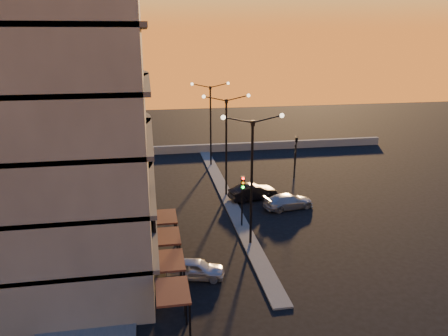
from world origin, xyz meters
TOP-DOWN VIEW (x-y plane):
  - ground at (0.00, 0.00)m, footprint 120.00×120.00m
  - sidewalk_west at (-10.50, 4.00)m, footprint 5.00×40.00m
  - median at (0.00, 10.00)m, footprint 1.20×36.00m
  - parapet at (2.00, 26.00)m, footprint 44.00×0.50m
  - building at (-14.00, 0.03)m, footprint 14.35×17.08m
  - streetlamp_near at (0.00, 0.00)m, footprint 4.32×0.32m
  - streetlamp_mid at (0.00, 10.00)m, footprint 4.32×0.32m
  - streetlamp_far at (0.00, 20.00)m, footprint 4.32×0.32m
  - traffic_light_main at (0.00, 2.87)m, footprint 0.28×0.44m
  - signal_east_a at (8.00, 14.00)m, footprint 0.13×0.16m
  - signal_east_b at (9.50, 18.00)m, footprint 0.42×1.99m
  - car_hatchback at (-4.42, -3.88)m, footprint 3.87×2.26m
  - car_sedan at (2.24, 8.62)m, footprint 4.65×2.47m
  - car_wagon at (4.81, 6.02)m, footprint 4.70×2.56m

SIDE VIEW (x-z plane):
  - ground at x=0.00m, z-range 0.00..0.00m
  - sidewalk_west at x=-10.50m, z-range 0.00..0.12m
  - median at x=0.00m, z-range 0.00..0.12m
  - parapet at x=2.00m, z-range 0.00..1.00m
  - car_hatchback at x=-4.42m, z-range 0.00..1.24m
  - car_wagon at x=4.81m, z-range 0.00..1.29m
  - car_sedan at x=2.24m, z-range 0.00..1.46m
  - signal_east_a at x=8.00m, z-range 0.13..3.73m
  - traffic_light_main at x=0.00m, z-range 0.76..5.01m
  - signal_east_b at x=9.50m, z-range 1.30..4.90m
  - streetlamp_near at x=0.00m, z-range 0.84..10.35m
  - streetlamp_mid at x=0.00m, z-range 0.84..10.35m
  - streetlamp_far at x=0.00m, z-range 0.84..10.35m
  - building at x=-14.00m, z-range -0.59..24.41m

